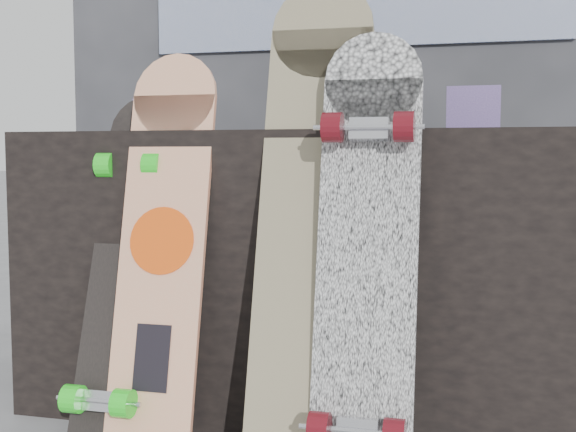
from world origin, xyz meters
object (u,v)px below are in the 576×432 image
(longboard_geisha, at_px, (163,235))
(skateboard_dark, at_px, (126,258))
(longboard_celtic, at_px, (312,199))
(vendor_table, at_px, (311,270))
(longboard_cascadia, at_px, (367,245))

(longboard_geisha, height_order, skateboard_dark, longboard_geisha)
(longboard_geisha, distance_m, skateboard_dark, 0.14)
(longboard_celtic, bearing_deg, skateboard_dark, 178.54)
(longboard_geisha, bearing_deg, vendor_table, 48.14)
(longboard_geisha, bearing_deg, skateboard_dark, 166.96)
(longboard_celtic, height_order, longboard_cascadia, longboard_celtic)
(longboard_geisha, xyz_separation_m, skateboard_dark, (-0.12, 0.03, -0.07))
(vendor_table, xyz_separation_m, longboard_celtic, (0.08, -0.33, 0.23))
(longboard_cascadia, bearing_deg, longboard_celtic, 152.31)
(vendor_table, relative_size, longboard_geisha, 1.59)
(vendor_table, relative_size, longboard_cascadia, 1.55)
(longboard_celtic, relative_size, skateboard_dark, 1.31)
(longboard_cascadia, bearing_deg, vendor_table, 118.27)
(vendor_table, height_order, longboard_celtic, longboard_celtic)
(longboard_celtic, distance_m, skateboard_dark, 0.53)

